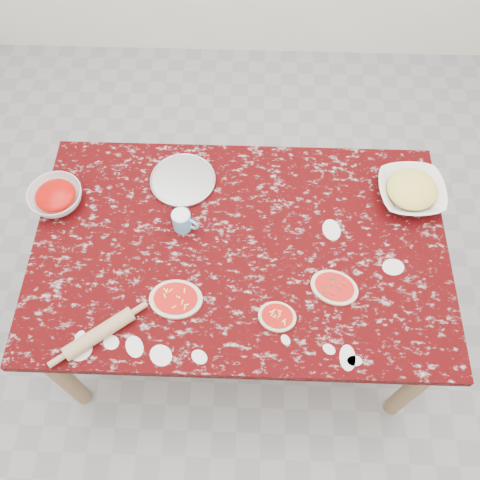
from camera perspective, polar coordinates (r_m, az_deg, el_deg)
name	(u,v)px	position (r m, az deg, el deg)	size (l,w,h in m)	color
ground	(240,318)	(2.67, 0.00, -8.57)	(4.00, 4.00, 0.00)	gray
worktable	(240,257)	(2.06, 0.00, -1.84)	(1.60, 1.00, 0.75)	#350305
pizza_tray	(183,180)	(2.17, -6.30, 6.53)	(0.27, 0.27, 0.01)	#B2B2B7
sauce_bowl	(56,197)	(2.20, -19.57, 4.45)	(0.21, 0.21, 0.07)	white
cheese_bowl	(411,192)	(2.20, 18.27, 5.03)	(0.27, 0.27, 0.07)	white
flour_mug	(182,221)	(2.01, -6.35, 2.12)	(0.11, 0.07, 0.09)	#6BB8E7
pizza_left	(176,299)	(1.90, -7.08, -6.46)	(0.20, 0.16, 0.02)	beige
pizza_mid	(277,317)	(1.86, 4.11, -8.41)	(0.16, 0.14, 0.02)	beige
pizza_right	(334,287)	(1.94, 10.34, -5.16)	(0.21, 0.19, 0.02)	beige
rolling_pin	(99,334)	(1.88, -15.25, -9.91)	(0.05, 0.05, 0.26)	tan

